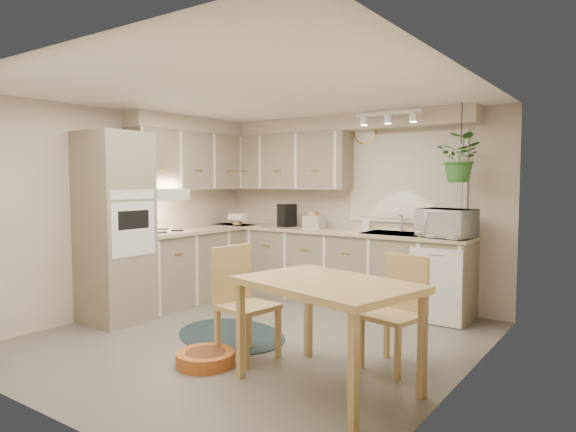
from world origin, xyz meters
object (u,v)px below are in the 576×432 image
(dining_table, at_px, (327,335))
(pet_bed, at_px, (206,358))
(chair_left, at_px, (248,303))
(microwave, at_px, (446,220))
(chair_back, at_px, (392,313))
(braided_rug, at_px, (231,335))

(dining_table, height_order, pet_bed, dining_table)
(chair_left, relative_size, microwave, 1.71)
(chair_back, height_order, braided_rug, chair_back)
(braided_rug, bearing_deg, pet_bed, -63.23)
(pet_bed, xyz_separation_m, microwave, (1.22, 2.51, 1.08))
(braided_rug, relative_size, microwave, 2.27)
(microwave, bearing_deg, dining_table, -80.86)
(dining_table, bearing_deg, microwave, 86.63)
(chair_left, height_order, microwave, microwave)
(dining_table, xyz_separation_m, braided_rug, (-1.47, 0.57, -0.40))
(chair_back, xyz_separation_m, microwave, (-0.10, 1.66, 0.66))
(chair_left, distance_m, chair_back, 1.25)
(chair_left, distance_m, pet_bed, 0.58)
(chair_back, distance_m, pet_bed, 1.63)
(microwave, bearing_deg, pet_bed, -103.46)
(pet_bed, height_order, microwave, microwave)
(chair_left, height_order, braided_rug, chair_left)
(braided_rug, bearing_deg, dining_table, -21.15)
(dining_table, distance_m, chair_back, 0.70)
(chair_left, distance_m, microwave, 2.49)
(braided_rug, relative_size, pet_bed, 2.61)
(chair_back, bearing_deg, chair_left, 35.06)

